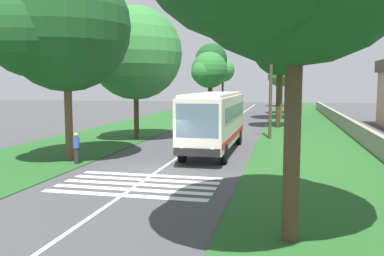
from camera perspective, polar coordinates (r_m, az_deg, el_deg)
The scene contains 22 objects.
ground at distance 20.92m, azimuth -4.55°, elevation -5.79°, with size 160.00×160.00×0.00m, color #424244.
grass_verge_left at distance 37.62m, azimuth -9.76°, elevation -0.54°, with size 120.00×8.00×0.04m, color #235623.
grass_verge_right at distance 34.88m, azimuth 16.02°, elevation -1.20°, with size 120.00×8.00×0.04m, color #235623.
centre_line at distance 35.34m, azimuth 2.63°, elevation -0.91°, with size 110.00×0.16×0.01m, color silver.
coach_bus at distance 26.17m, azimuth 3.19°, elevation 1.36°, with size 11.16×2.62×3.73m.
zebra_crossing at distance 18.09m, azimuth -7.42°, elevation -7.69°, with size 4.05×6.80×0.01m.
trailing_car_0 at distance 43.57m, azimuth 2.12°, elevation 1.29°, with size 4.30×1.78×1.43m.
trailing_car_1 at distance 48.58m, azimuth 3.27°, elevation 1.78°, with size 4.30×1.78×1.43m.
trailing_car_2 at distance 57.53m, azimuth 4.53°, elevation 2.44°, with size 4.30×1.78×1.43m.
trailing_minibus_0 at distance 66.44m, azimuth 5.70°, elevation 3.67°, with size 6.00×2.14×2.53m.
roadside_tree_left_0 at distance 24.34m, azimuth -17.19°, elevation 12.70°, with size 8.46×7.09×10.91m.
roadside_tree_left_1 at distance 32.56m, azimuth -7.99°, elevation 9.91°, with size 8.04×7.15×10.19m.
roadside_tree_left_2 at distance 63.28m, azimuth 2.30°, elevation 7.87°, with size 6.26×5.49×9.13m.
roadside_tree_left_3 at distance 72.08m, azimuth 2.59°, elevation 9.28°, with size 6.48×5.49×11.21m.
roadside_tree_left_4 at distance 84.36m, azimuth 4.15°, elevation 7.86°, with size 5.78×4.81×9.47m.
roadside_tree_right_1 at distance 41.50m, azimuth 11.76°, elevation 10.38°, with size 5.74×5.05×10.12m.
roadside_tree_right_2 at distance 51.58m, azimuth 12.00°, elevation 10.48°, with size 7.11×6.13×11.58m.
roadside_tree_right_3 at distance 81.31m, azimuth 12.00°, elevation 7.11°, with size 5.86×4.69×8.42m.
roadside_tree_right_4 at distance 60.57m, azimuth 12.79°, elevation 9.43°, with size 5.43×4.61×10.43m.
utility_pole at distance 32.73m, azimuth 10.79°, elevation 5.34°, with size 0.24×1.40×7.52m.
roadside_wall at distance 40.10m, azimuth 20.48°, elevation 0.51°, with size 70.00×0.40×1.28m, color gray.
pedestrian at distance 22.94m, azimuth -15.65°, elevation -2.64°, with size 0.34×0.34×1.69m.
Camera 1 is at (-19.55, -6.06, 4.29)m, focal length 38.72 mm.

